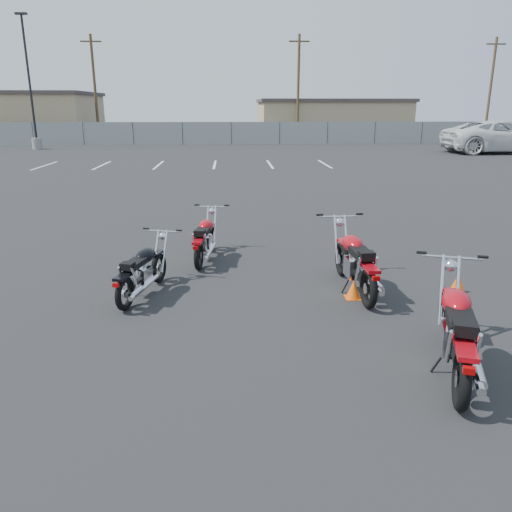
{
  "coord_description": "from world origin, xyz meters",
  "views": [
    {
      "loc": [
        -0.22,
        -7.27,
        3.02
      ],
      "look_at": [
        0.2,
        0.6,
        0.65
      ],
      "focal_mm": 35.0,
      "sensor_mm": 36.0,
      "label": 1
    }
  ],
  "objects_px": {
    "white_van": "(503,127)",
    "motorcycle_third_red": "(355,262)",
    "motorcycle_front_red": "(205,239)",
    "motorcycle_rear_red": "(457,331)",
    "motorcycle_second_black": "(143,271)"
  },
  "relations": [
    {
      "from": "motorcycle_second_black",
      "to": "white_van",
      "type": "bearing_deg",
      "value": 52.2
    },
    {
      "from": "motorcycle_front_red",
      "to": "motorcycle_third_red",
      "type": "xyz_separation_m",
      "value": [
        2.61,
        -1.93,
        0.07
      ]
    },
    {
      "from": "motorcycle_front_red",
      "to": "motorcycle_third_red",
      "type": "bearing_deg",
      "value": -36.46
    },
    {
      "from": "motorcycle_front_red",
      "to": "motorcycle_second_black",
      "type": "height_order",
      "value": "motorcycle_front_red"
    },
    {
      "from": "motorcycle_rear_red",
      "to": "white_van",
      "type": "xyz_separation_m",
      "value": [
        15.67,
        28.14,
        1.16
      ]
    },
    {
      "from": "motorcycle_front_red",
      "to": "motorcycle_second_black",
      "type": "xyz_separation_m",
      "value": [
        -0.94,
        -1.96,
        -0.02
      ]
    },
    {
      "from": "white_van",
      "to": "motorcycle_third_red",
      "type": "bearing_deg",
      "value": 147.35
    },
    {
      "from": "motorcycle_third_red",
      "to": "white_van",
      "type": "height_order",
      "value": "white_van"
    },
    {
      "from": "motorcycle_front_red",
      "to": "motorcycle_third_red",
      "type": "relative_size",
      "value": 0.87
    },
    {
      "from": "motorcycle_third_red",
      "to": "motorcycle_rear_red",
      "type": "bearing_deg",
      "value": -79.4
    },
    {
      "from": "motorcycle_front_red",
      "to": "motorcycle_rear_red",
      "type": "bearing_deg",
      "value": -56.22
    },
    {
      "from": "motorcycle_front_red",
      "to": "white_van",
      "type": "height_order",
      "value": "white_van"
    },
    {
      "from": "motorcycle_second_black",
      "to": "motorcycle_third_red",
      "type": "height_order",
      "value": "motorcycle_third_red"
    },
    {
      "from": "motorcycle_front_red",
      "to": "motorcycle_rear_red",
      "type": "xyz_separation_m",
      "value": [
        3.12,
        -4.66,
        0.08
      ]
    },
    {
      "from": "motorcycle_rear_red",
      "to": "white_van",
      "type": "relative_size",
      "value": 0.26
    }
  ]
}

